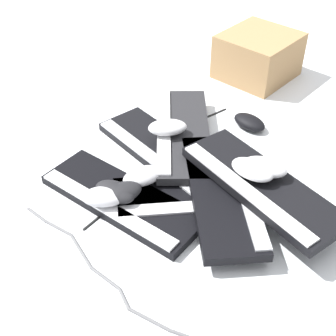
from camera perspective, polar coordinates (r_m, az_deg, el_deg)
ground_plane at (r=1.23m, az=0.98°, el=-2.98°), size 3.20×3.20×0.00m
keyboard_0 at (r=1.20m, az=-5.72°, el=-3.84°), size 0.37×0.45×0.03m
keyboard_1 at (r=1.20m, az=3.88°, el=-3.40°), size 0.46×0.25×0.03m
keyboard_2 at (r=1.35m, az=-0.72°, el=2.10°), size 0.30×0.46×0.03m
keyboard_3 at (r=1.18m, az=6.64°, el=-2.86°), size 0.25×0.46×0.03m
keyboard_4 at (r=1.37m, az=1.73°, el=4.35°), size 0.28×0.46×0.03m
keyboard_5 at (r=1.16m, az=11.18°, el=-2.04°), size 0.27×0.46×0.03m
mouse_0 at (r=1.48m, az=9.90°, el=5.53°), size 0.10×0.13×0.04m
mouse_1 at (r=1.20m, az=-3.07°, el=-0.99°), size 0.12×0.08×0.04m
mouse_2 at (r=1.16m, az=-7.78°, el=-3.47°), size 0.12×0.09×0.04m
mouse_3 at (r=1.15m, az=10.25°, el=-0.19°), size 0.12×0.13×0.04m
mouse_4 at (r=1.16m, az=11.71°, el=0.13°), size 0.13×0.12×0.04m
mouse_5 at (r=1.16m, az=-5.78°, el=-3.02°), size 0.12×0.08×0.04m
mouse_6 at (r=1.17m, az=-6.54°, el=-2.77°), size 0.12×0.13×0.04m
mouse_7 at (r=1.32m, az=-0.06°, el=4.97°), size 0.12×0.09×0.04m
cable_0 at (r=1.06m, az=-8.46°, el=-11.98°), size 0.28×0.48×0.01m
cable_1 at (r=1.33m, az=-0.24°, el=1.19°), size 0.55×0.39×0.01m
cardboard_box at (r=1.75m, az=10.91°, el=13.30°), size 0.33×0.33×0.16m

